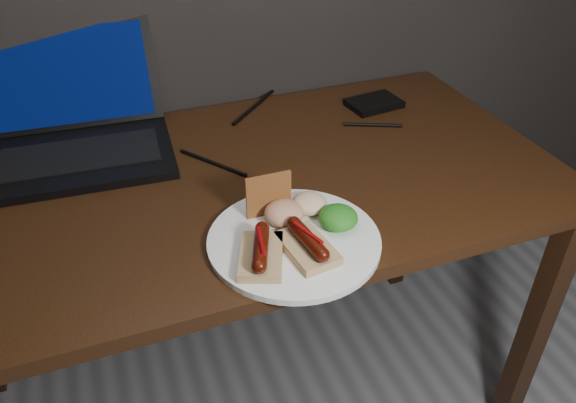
% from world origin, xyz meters
% --- Properties ---
extents(desk, '(1.40, 0.70, 0.75)m').
position_xyz_m(desk, '(0.00, 1.38, 0.66)').
color(desk, '#381E0E').
rests_on(desk, ground).
extents(laptop, '(0.40, 0.37, 0.25)m').
position_xyz_m(laptop, '(-0.27, 1.62, 0.80)').
color(laptop, black).
rests_on(laptop, desk).
extents(hard_drive, '(0.14, 0.11, 0.02)m').
position_xyz_m(hard_drive, '(0.45, 1.58, 0.76)').
color(hard_drive, black).
rests_on(hard_drive, desk).
extents(desk_cables, '(1.03, 0.41, 0.01)m').
position_xyz_m(desk_cables, '(-0.02, 1.52, 0.75)').
color(desk_cables, black).
rests_on(desk_cables, desk).
extents(plate, '(0.33, 0.33, 0.01)m').
position_xyz_m(plate, '(0.06, 1.14, 0.76)').
color(plate, white).
rests_on(plate, desk).
extents(bread_sausage_left, '(0.11, 0.13, 0.04)m').
position_xyz_m(bread_sausage_left, '(-0.01, 1.11, 0.78)').
color(bread_sausage_left, '#DBC180').
rests_on(bread_sausage_left, plate).
extents(bread_sausage_center, '(0.09, 0.12, 0.04)m').
position_xyz_m(bread_sausage_center, '(0.07, 1.10, 0.78)').
color(bread_sausage_center, '#DBC180').
rests_on(bread_sausage_center, plate).
extents(crispbread, '(0.08, 0.01, 0.08)m').
position_xyz_m(crispbread, '(0.04, 1.22, 0.80)').
color(crispbread, '#AF6630').
rests_on(crispbread, plate).
extents(salad_greens, '(0.07, 0.07, 0.04)m').
position_xyz_m(salad_greens, '(0.15, 1.15, 0.78)').
color(salad_greens, '#115210').
rests_on(salad_greens, plate).
extents(salsa_mound, '(0.07, 0.07, 0.04)m').
position_xyz_m(salsa_mound, '(0.06, 1.19, 0.78)').
color(salsa_mound, '#A82010').
rests_on(salsa_mound, plate).
extents(coleslaw_mound, '(0.06, 0.06, 0.04)m').
position_xyz_m(coleslaw_mound, '(0.11, 1.21, 0.78)').
color(coleslaw_mound, beige).
rests_on(coleslaw_mound, plate).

